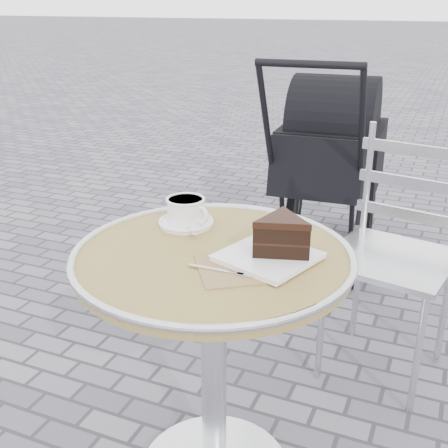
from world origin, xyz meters
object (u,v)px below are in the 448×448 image
at_px(bistro_chair, 403,226).
at_px(baby_stroller, 327,165).
at_px(cake_plate_set, 278,240).
at_px(cafe_table, 213,310).
at_px(cappuccino_set, 186,213).

xyz_separation_m(bistro_chair, baby_stroller, (-0.49, 0.92, -0.07)).
bearing_deg(cake_plate_set, bistro_chair, 92.44).
bearing_deg(bistro_chair, cake_plate_set, -95.41).
relative_size(bistro_chair, baby_stroller, 0.83).
relative_size(cafe_table, cappuccino_set, 4.49).
xyz_separation_m(cake_plate_set, bistro_chair, (0.23, 0.78, -0.22)).
distance_m(cake_plate_set, bistro_chair, 0.85).
relative_size(cappuccino_set, baby_stroller, 0.15).
bearing_deg(baby_stroller, bistro_chair, -65.35).
bearing_deg(bistro_chair, cappuccino_set, -118.00).
height_order(cafe_table, baby_stroller, baby_stroller).
xyz_separation_m(cafe_table, baby_stroller, (-0.10, 1.73, -0.07)).
distance_m(cake_plate_set, baby_stroller, 1.75).
distance_m(cappuccino_set, baby_stroller, 1.61).
bearing_deg(cake_plate_set, baby_stroller, 117.40).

